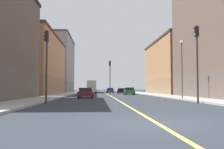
{
  "coord_description": "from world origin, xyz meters",
  "views": [
    {
      "loc": [
        -2.18,
        -9.21,
        1.29
      ],
      "look_at": [
        0.31,
        32.48,
        3.56
      ],
      "focal_mm": 39.81,
      "sensor_mm": 36.0,
      "label": 1
    }
  ],
  "objects_px": {
    "traffic_light_median_far": "(110,73)",
    "car_maroon": "(86,93)",
    "traffic_light_right_near": "(46,56)",
    "car_black": "(121,91)",
    "building_left_mid": "(182,67)",
    "box_truck": "(92,87)",
    "building_right_distant": "(52,65)",
    "car_blue": "(110,90)",
    "traffic_light_left_near": "(197,54)",
    "street_lamp_left_near": "(182,63)",
    "building_right_midblock": "(28,65)",
    "car_green": "(129,91)",
    "car_white": "(87,92)"
  },
  "relations": [
    {
      "from": "car_maroon",
      "to": "street_lamp_left_near",
      "type": "bearing_deg",
      "value": -26.36
    },
    {
      "from": "box_truck",
      "to": "building_right_midblock",
      "type": "bearing_deg",
      "value": -131.58
    },
    {
      "from": "building_right_distant",
      "to": "traffic_light_left_near",
      "type": "xyz_separation_m",
      "value": [
        22.19,
        -55.5,
        -4.15
      ]
    },
    {
      "from": "car_maroon",
      "to": "car_black",
      "type": "height_order",
      "value": "car_maroon"
    },
    {
      "from": "car_green",
      "to": "car_white",
      "type": "height_order",
      "value": "car_green"
    },
    {
      "from": "building_left_mid",
      "to": "traffic_light_median_far",
      "type": "height_order",
      "value": "building_left_mid"
    },
    {
      "from": "traffic_light_median_far",
      "to": "car_blue",
      "type": "xyz_separation_m",
      "value": [
        1.08,
        19.64,
        -3.43
      ]
    },
    {
      "from": "building_right_distant",
      "to": "traffic_light_median_far",
      "type": "distance_m",
      "value": 34.55
    },
    {
      "from": "car_blue",
      "to": "box_truck",
      "type": "xyz_separation_m",
      "value": [
        -4.79,
        -2.01,
        1.0
      ]
    },
    {
      "from": "building_left_mid",
      "to": "car_blue",
      "type": "xyz_separation_m",
      "value": [
        -14.61,
        13.61,
        -5.05
      ]
    },
    {
      "from": "building_left_mid",
      "to": "traffic_light_right_near",
      "type": "bearing_deg",
      "value": -125.43
    },
    {
      "from": "car_white",
      "to": "box_truck",
      "type": "height_order",
      "value": "box_truck"
    },
    {
      "from": "building_right_midblock",
      "to": "traffic_light_right_near",
      "type": "relative_size",
      "value": 4.0
    },
    {
      "from": "traffic_light_median_far",
      "to": "car_white",
      "type": "relative_size",
      "value": 1.58
    },
    {
      "from": "car_blue",
      "to": "car_green",
      "type": "distance_m",
      "value": 17.98
    },
    {
      "from": "traffic_light_left_near",
      "to": "street_lamp_left_near",
      "type": "xyz_separation_m",
      "value": [
        1.02,
        6.74,
        -0.08
      ]
    },
    {
      "from": "building_left_mid",
      "to": "traffic_light_median_far",
      "type": "bearing_deg",
      "value": -158.97
    },
    {
      "from": "traffic_light_median_far",
      "to": "building_right_midblock",
      "type": "bearing_deg",
      "value": 166.88
    },
    {
      "from": "traffic_light_right_near",
      "to": "car_black",
      "type": "height_order",
      "value": "traffic_light_right_near"
    },
    {
      "from": "building_right_distant",
      "to": "box_truck",
      "type": "bearing_deg",
      "value": -45.79
    },
    {
      "from": "car_green",
      "to": "car_maroon",
      "type": "relative_size",
      "value": 1.0
    },
    {
      "from": "street_lamp_left_near",
      "to": "car_black",
      "type": "xyz_separation_m",
      "value": [
        -3.86,
        30.73,
        -3.54
      ]
    },
    {
      "from": "building_right_distant",
      "to": "traffic_light_median_far",
      "type": "bearing_deg",
      "value": -62.11
    },
    {
      "from": "car_green",
      "to": "box_truck",
      "type": "bearing_deg",
      "value": 115.6
    },
    {
      "from": "traffic_light_median_far",
      "to": "traffic_light_right_near",
      "type": "bearing_deg",
      "value": -104.54
    },
    {
      "from": "building_right_distant",
      "to": "car_white",
      "type": "xyz_separation_m",
      "value": [
        12.14,
        -36.99,
        -7.73
      ]
    },
    {
      "from": "building_right_distant",
      "to": "car_blue",
      "type": "bearing_deg",
      "value": -31.92
    },
    {
      "from": "box_truck",
      "to": "building_left_mid",
      "type": "bearing_deg",
      "value": -30.89
    },
    {
      "from": "traffic_light_right_near",
      "to": "traffic_light_median_far",
      "type": "distance_m",
      "value": 26.04
    },
    {
      "from": "building_left_mid",
      "to": "car_black",
      "type": "distance_m",
      "value": 14.76
    },
    {
      "from": "traffic_light_median_far",
      "to": "street_lamp_left_near",
      "type": "distance_m",
      "value": 19.81
    },
    {
      "from": "traffic_light_left_near",
      "to": "traffic_light_right_near",
      "type": "bearing_deg",
      "value": -180.0
    },
    {
      "from": "building_right_midblock",
      "to": "car_green",
      "type": "distance_m",
      "value": 20.61
    },
    {
      "from": "traffic_light_median_far",
      "to": "car_black",
      "type": "xyz_separation_m",
      "value": [
        3.31,
        12.26,
        -3.46
      ]
    },
    {
      "from": "building_right_midblock",
      "to": "traffic_light_right_near",
      "type": "height_order",
      "value": "building_right_midblock"
    },
    {
      "from": "building_left_mid",
      "to": "traffic_light_right_near",
      "type": "relative_size",
      "value": 3.67
    },
    {
      "from": "building_left_mid",
      "to": "building_right_midblock",
      "type": "distance_m",
      "value": 31.8
    },
    {
      "from": "traffic_light_median_far",
      "to": "car_maroon",
      "type": "height_order",
      "value": "traffic_light_median_far"
    },
    {
      "from": "building_left_mid",
      "to": "box_truck",
      "type": "bearing_deg",
      "value": 149.11
    },
    {
      "from": "building_right_midblock",
      "to": "traffic_light_right_near",
      "type": "xyz_separation_m",
      "value": [
        9.5,
        -28.94,
        -1.92
      ]
    },
    {
      "from": "building_left_mid",
      "to": "car_green",
      "type": "distance_m",
      "value": 13.52
    },
    {
      "from": "building_left_mid",
      "to": "traffic_light_median_far",
      "type": "distance_m",
      "value": 16.88
    },
    {
      "from": "traffic_light_median_far",
      "to": "car_green",
      "type": "height_order",
      "value": "traffic_light_median_far"
    },
    {
      "from": "building_right_distant",
      "to": "car_maroon",
      "type": "height_order",
      "value": "building_right_distant"
    },
    {
      "from": "building_right_distant",
      "to": "building_left_mid",
      "type": "bearing_deg",
      "value": -37.42
    },
    {
      "from": "building_right_midblock",
      "to": "car_white",
      "type": "bearing_deg",
      "value": -40.66
    },
    {
      "from": "building_right_distant",
      "to": "car_blue",
      "type": "distance_m",
      "value": 21.6
    },
    {
      "from": "traffic_light_median_far",
      "to": "car_maroon",
      "type": "bearing_deg",
      "value": -106.47
    },
    {
      "from": "building_left_mid",
      "to": "street_lamp_left_near",
      "type": "bearing_deg",
      "value": -109.17
    },
    {
      "from": "traffic_light_right_near",
      "to": "car_maroon",
      "type": "distance_m",
      "value": 12.91
    }
  ]
}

